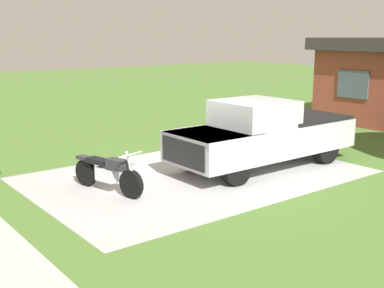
% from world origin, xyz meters
% --- Properties ---
extents(ground_plane, '(80.00, 80.00, 0.00)m').
position_xyz_m(ground_plane, '(0.00, 0.00, 0.00)').
color(ground_plane, '#4B6F2D').
extents(driveway_pad, '(5.70, 8.49, 0.01)m').
position_xyz_m(driveway_pad, '(0.00, 0.00, 0.00)').
color(driveway_pad, '#A7A7A7').
rests_on(driveway_pad, ground).
extents(motorcycle, '(2.17, 0.88, 1.09)m').
position_xyz_m(motorcycle, '(-0.13, -2.55, 0.47)').
color(motorcycle, black).
rests_on(motorcycle, ground).
extents(pickup_truck, '(2.01, 5.63, 1.90)m').
position_xyz_m(pickup_truck, '(0.49, 2.04, 0.95)').
color(pickup_truck, black).
rests_on(pickup_truck, ground).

